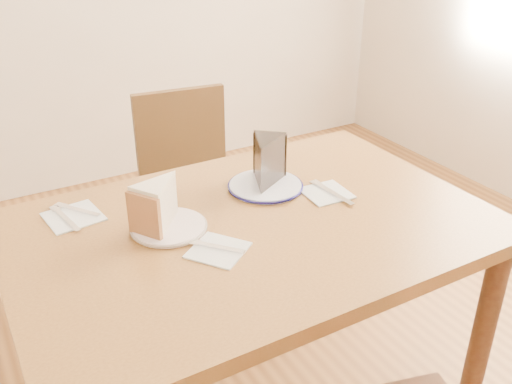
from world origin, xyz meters
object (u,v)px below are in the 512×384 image
object	(u,v)px
carrot_cake	(162,204)
table	(253,255)
plate_cream	(169,227)
chocolate_cake	(266,164)
plate_navy	(265,186)
chair_far	(194,193)

from	to	relation	value
carrot_cake	table	bearing A→B (deg)	34.07
plate_cream	chocolate_cake	world-z (taller)	chocolate_cake
plate_navy	carrot_cake	size ratio (longest dim) A/B	1.61
plate_navy	table	bearing A→B (deg)	-130.16
plate_cream	chocolate_cake	xyz separation A→B (m)	(0.32, 0.08, 0.07)
table	carrot_cake	world-z (taller)	carrot_cake
plate_navy	chocolate_cake	bearing A→B (deg)	53.56
chocolate_cake	plate_navy	bearing A→B (deg)	95.00
plate_cream	carrot_cake	world-z (taller)	carrot_cake
table	plate_navy	bearing A→B (deg)	49.84
table	carrot_cake	distance (m)	0.28
plate_navy	chocolate_cake	distance (m)	0.07
plate_cream	carrot_cake	size ratio (longest dim) A/B	1.44
table	chocolate_cake	world-z (taller)	chocolate_cake
plate_cream	table	bearing A→B (deg)	-20.82
chair_far	plate_cream	size ratio (longest dim) A/B	4.65
chair_far	plate_navy	bearing A→B (deg)	94.78
chocolate_cake	table	bearing A→B (deg)	91.28
table	chair_far	xyz separation A→B (m)	(0.15, 0.72, -0.18)
carrot_cake	chocolate_cake	distance (m)	0.34
chocolate_cake	plate_cream	bearing A→B (deg)	54.57
plate_navy	chocolate_cake	xyz separation A→B (m)	(0.00, 0.00, 0.07)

